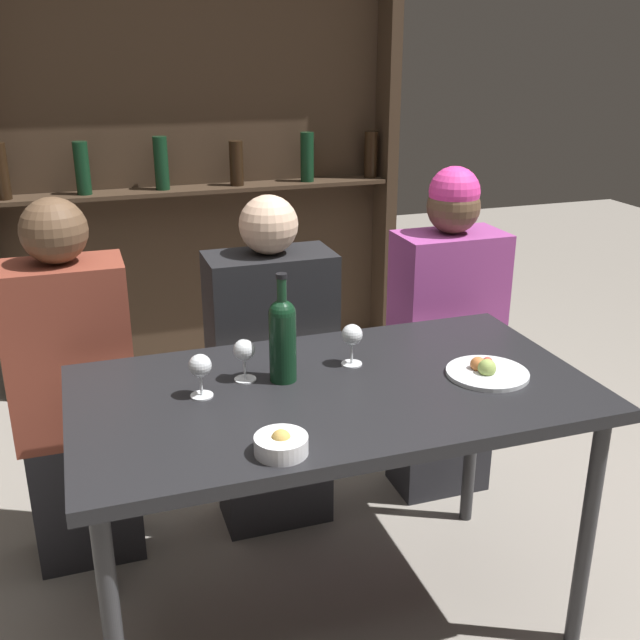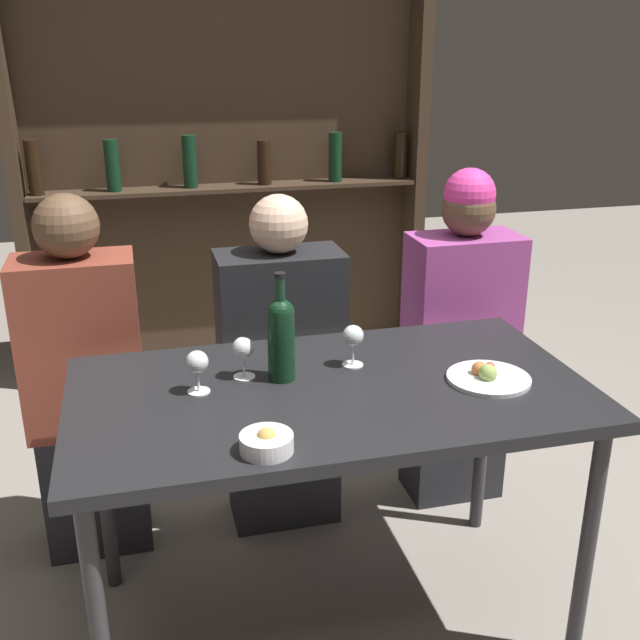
{
  "view_description": "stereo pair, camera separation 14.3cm",
  "coord_description": "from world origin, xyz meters",
  "px_view_note": "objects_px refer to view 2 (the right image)",
  "views": [
    {
      "loc": [
        -0.61,
        -1.7,
        1.63
      ],
      "look_at": [
        0.0,
        0.11,
        0.92
      ],
      "focal_mm": 42.0,
      "sensor_mm": 36.0,
      "label": 1
    },
    {
      "loc": [
        -0.47,
        -1.74,
        1.63
      ],
      "look_at": [
        0.0,
        0.11,
        0.92
      ],
      "focal_mm": 42.0,
      "sensor_mm": 36.0,
      "label": 2
    }
  ],
  "objects_px": {
    "wine_glass_2": "(197,364)",
    "wine_glass_0": "(243,350)",
    "food_plate_0": "(488,376)",
    "seated_person_center": "(282,377)",
    "seated_person_right": "(459,347)",
    "wine_glass_1": "(353,338)",
    "seated_person_left": "(86,391)",
    "snack_bowl": "(266,442)",
    "wine_bottle": "(281,335)"
  },
  "relations": [
    {
      "from": "seated_person_right",
      "to": "seated_person_center",
      "type": "bearing_deg",
      "value": 180.0
    },
    {
      "from": "wine_bottle",
      "to": "snack_bowl",
      "type": "height_order",
      "value": "wine_bottle"
    },
    {
      "from": "wine_glass_2",
      "to": "wine_glass_0",
      "type": "bearing_deg",
      "value": 25.17
    },
    {
      "from": "wine_glass_1",
      "to": "wine_glass_2",
      "type": "relative_size",
      "value": 1.04
    },
    {
      "from": "snack_bowl",
      "to": "seated_person_left",
      "type": "distance_m",
      "value": 0.97
    },
    {
      "from": "wine_glass_0",
      "to": "food_plate_0",
      "type": "relative_size",
      "value": 0.52
    },
    {
      "from": "wine_glass_0",
      "to": "food_plate_0",
      "type": "xyz_separation_m",
      "value": [
        0.64,
        -0.18,
        -0.07
      ]
    },
    {
      "from": "snack_bowl",
      "to": "wine_glass_0",
      "type": "bearing_deg",
      "value": 88.32
    },
    {
      "from": "wine_glass_0",
      "to": "seated_person_left",
      "type": "distance_m",
      "value": 0.69
    },
    {
      "from": "snack_bowl",
      "to": "seated_person_left",
      "type": "relative_size",
      "value": 0.1
    },
    {
      "from": "wine_glass_1",
      "to": "snack_bowl",
      "type": "distance_m",
      "value": 0.52
    },
    {
      "from": "wine_glass_0",
      "to": "wine_glass_2",
      "type": "xyz_separation_m",
      "value": [
        -0.13,
        -0.06,
        -0.0
      ]
    },
    {
      "from": "wine_glass_0",
      "to": "wine_glass_2",
      "type": "height_order",
      "value": "wine_glass_0"
    },
    {
      "from": "seated_person_left",
      "to": "wine_bottle",
      "type": "bearing_deg",
      "value": -40.45
    },
    {
      "from": "snack_bowl",
      "to": "seated_person_left",
      "type": "xyz_separation_m",
      "value": [
        -0.44,
        0.84,
        -0.22
      ]
    },
    {
      "from": "wine_bottle",
      "to": "snack_bowl",
      "type": "relative_size",
      "value": 2.47
    },
    {
      "from": "wine_bottle",
      "to": "seated_person_center",
      "type": "bearing_deg",
      "value": 79.03
    },
    {
      "from": "wine_glass_0",
      "to": "seated_person_right",
      "type": "xyz_separation_m",
      "value": [
        0.85,
        0.44,
        -0.26
      ]
    },
    {
      "from": "wine_glass_2",
      "to": "food_plate_0",
      "type": "bearing_deg",
      "value": -8.86
    },
    {
      "from": "wine_glass_1",
      "to": "seated_person_right",
      "type": "relative_size",
      "value": 0.1
    },
    {
      "from": "snack_bowl",
      "to": "seated_person_right",
      "type": "xyz_separation_m",
      "value": [
        0.86,
        0.84,
        -0.2
      ]
    },
    {
      "from": "seated_person_center",
      "to": "food_plate_0",
      "type": "bearing_deg",
      "value": -54.12
    },
    {
      "from": "wine_glass_2",
      "to": "seated_person_right",
      "type": "xyz_separation_m",
      "value": [
        0.97,
        0.5,
        -0.25
      ]
    },
    {
      "from": "wine_glass_2",
      "to": "seated_person_right",
      "type": "relative_size",
      "value": 0.09
    },
    {
      "from": "wine_glass_0",
      "to": "seated_person_left",
      "type": "relative_size",
      "value": 0.1
    },
    {
      "from": "seated_person_center",
      "to": "snack_bowl",
      "type": "bearing_deg",
      "value": -103.5
    },
    {
      "from": "wine_glass_2",
      "to": "seated_person_left",
      "type": "height_order",
      "value": "seated_person_left"
    },
    {
      "from": "wine_glass_2",
      "to": "snack_bowl",
      "type": "distance_m",
      "value": 0.37
    },
    {
      "from": "wine_glass_1",
      "to": "wine_glass_0",
      "type": "bearing_deg",
      "value": -179.11
    },
    {
      "from": "seated_person_center",
      "to": "seated_person_right",
      "type": "xyz_separation_m",
      "value": [
        0.66,
        -0.0,
        0.04
      ]
    },
    {
      "from": "snack_bowl",
      "to": "wine_glass_2",
      "type": "bearing_deg",
      "value": 109.07
    },
    {
      "from": "wine_glass_0",
      "to": "wine_bottle",
      "type": "bearing_deg",
      "value": -17.58
    },
    {
      "from": "food_plate_0",
      "to": "seated_person_center",
      "type": "bearing_deg",
      "value": 125.88
    },
    {
      "from": "wine_bottle",
      "to": "wine_glass_0",
      "type": "xyz_separation_m",
      "value": [
        -0.1,
        0.03,
        -0.05
      ]
    },
    {
      "from": "snack_bowl",
      "to": "seated_person_center",
      "type": "xyz_separation_m",
      "value": [
        0.2,
        0.84,
        -0.24
      ]
    },
    {
      "from": "seated_person_center",
      "to": "seated_person_right",
      "type": "height_order",
      "value": "seated_person_right"
    },
    {
      "from": "food_plate_0",
      "to": "seated_person_center",
      "type": "distance_m",
      "value": 0.8
    },
    {
      "from": "wine_glass_1",
      "to": "snack_bowl",
      "type": "height_order",
      "value": "wine_glass_1"
    },
    {
      "from": "wine_glass_1",
      "to": "seated_person_right",
      "type": "height_order",
      "value": "seated_person_right"
    },
    {
      "from": "wine_glass_1",
      "to": "seated_person_right",
      "type": "bearing_deg",
      "value": 39.13
    },
    {
      "from": "wine_glass_2",
      "to": "food_plate_0",
      "type": "xyz_separation_m",
      "value": [
        0.77,
        -0.12,
        -0.07
      ]
    },
    {
      "from": "seated_person_left",
      "to": "seated_person_right",
      "type": "relative_size",
      "value": 0.98
    },
    {
      "from": "food_plate_0",
      "to": "seated_person_right",
      "type": "relative_size",
      "value": 0.18
    },
    {
      "from": "wine_glass_1",
      "to": "seated_person_left",
      "type": "height_order",
      "value": "seated_person_left"
    },
    {
      "from": "wine_glass_1",
      "to": "food_plate_0",
      "type": "relative_size",
      "value": 0.53
    },
    {
      "from": "snack_bowl",
      "to": "seated_person_center",
      "type": "distance_m",
      "value": 0.9
    },
    {
      "from": "seated_person_center",
      "to": "seated_person_right",
      "type": "relative_size",
      "value": 0.95
    },
    {
      "from": "wine_glass_1",
      "to": "seated_person_center",
      "type": "bearing_deg",
      "value": 105.62
    },
    {
      "from": "wine_bottle",
      "to": "wine_glass_1",
      "type": "bearing_deg",
      "value": 9.65
    },
    {
      "from": "wine_glass_0",
      "to": "wine_glass_1",
      "type": "bearing_deg",
      "value": 0.89
    }
  ]
}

